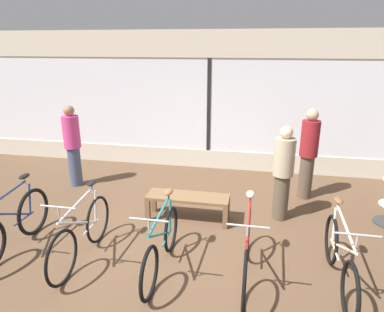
# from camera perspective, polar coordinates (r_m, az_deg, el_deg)

# --- Properties ---
(ground_plane) EXTENTS (24.00, 24.00, 0.00)m
(ground_plane) POSITION_cam_1_polar(r_m,az_deg,el_deg) (5.29, -3.25, -14.97)
(ground_plane) COLOR brown
(shop_back_wall) EXTENTS (12.00, 0.08, 3.20)m
(shop_back_wall) POSITION_cam_1_polar(r_m,az_deg,el_deg) (8.03, 2.84, 9.18)
(shop_back_wall) COLOR beige
(shop_back_wall) RESTS_ON ground_plane
(bicycle_far_left) EXTENTS (0.46, 1.75, 1.05)m
(bicycle_far_left) POSITION_cam_1_polar(r_m,az_deg,el_deg) (5.66, -27.81, -10.19)
(bicycle_far_left) COLOR black
(bicycle_far_left) RESTS_ON ground_plane
(bicycle_left) EXTENTS (0.46, 1.71, 1.04)m
(bicycle_left) POSITION_cam_1_polar(r_m,az_deg,el_deg) (5.07, -17.86, -12.16)
(bicycle_left) COLOR black
(bicycle_left) RESTS_ON ground_plane
(bicycle_center) EXTENTS (0.46, 1.68, 1.01)m
(bicycle_center) POSITION_cam_1_polar(r_m,az_deg,el_deg) (4.65, -5.09, -14.59)
(bicycle_center) COLOR black
(bicycle_center) RESTS_ON ground_plane
(bicycle_right) EXTENTS (0.46, 1.79, 1.04)m
(bicycle_right) POSITION_cam_1_polar(r_m,az_deg,el_deg) (4.54, 9.13, -15.28)
(bicycle_right) COLOR black
(bicycle_right) RESTS_ON ground_plane
(bicycle_far_right) EXTENTS (0.46, 1.75, 1.02)m
(bicycle_far_right) POSITION_cam_1_polar(r_m,az_deg,el_deg) (4.73, 23.39, -15.46)
(bicycle_far_right) COLOR black
(bicycle_far_right) RESTS_ON ground_plane
(display_bench) EXTENTS (1.40, 0.44, 0.45)m
(display_bench) POSITION_cam_1_polar(r_m,az_deg,el_deg) (5.86, -0.70, -7.34)
(display_bench) COLOR brown
(display_bench) RESTS_ON ground_plane
(customer_near_rack) EXTENTS (0.43, 0.43, 1.72)m
(customer_near_rack) POSITION_cam_1_polar(r_m,az_deg,el_deg) (7.53, -19.29, 1.85)
(customer_near_rack) COLOR #424C6B
(customer_near_rack) RESTS_ON ground_plane
(customer_by_window) EXTENTS (0.44, 0.44, 1.64)m
(customer_by_window) POSITION_cam_1_polar(r_m,az_deg,el_deg) (5.90, 14.94, -2.55)
(customer_by_window) COLOR brown
(customer_by_window) RESTS_ON ground_plane
(customer_mid_floor) EXTENTS (0.35, 0.35, 1.76)m
(customer_mid_floor) POSITION_cam_1_polar(r_m,az_deg,el_deg) (6.87, 18.83, 0.60)
(customer_mid_floor) COLOR brown
(customer_mid_floor) RESTS_ON ground_plane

